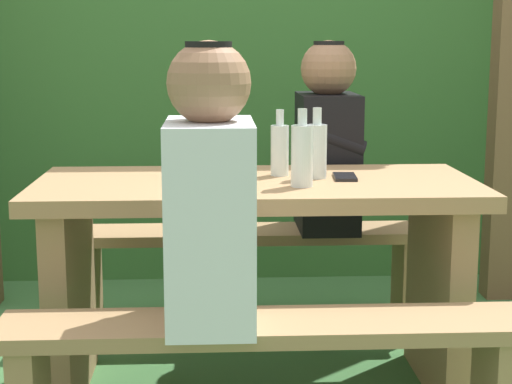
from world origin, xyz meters
TOP-DOWN VIEW (x-y plane):
  - hedge_backdrop at (0.00, 1.73)m, footprint 6.40×0.85m
  - pergola_post_right at (1.14, 0.96)m, footprint 0.12×0.12m
  - picnic_table at (0.00, 0.00)m, footprint 1.40×0.64m
  - bench_near at (0.00, -0.53)m, footprint 1.40×0.24m
  - bench_far at (0.00, 0.53)m, footprint 1.40×0.24m
  - person_white_shirt at (-0.14, -0.53)m, footprint 0.25×0.35m
  - person_black_coat at (0.30, 0.53)m, footprint 0.25×0.35m
  - drinking_glass at (-0.14, 0.01)m, footprint 0.07×0.07m
  - bottle_left at (0.20, 0.03)m, footprint 0.06×0.06m
  - bottle_right at (0.08, 0.09)m, footprint 0.06×0.06m
  - bottle_center at (0.13, -0.12)m, footprint 0.07×0.07m
  - cell_phone at (0.29, 0.02)m, footprint 0.08×0.14m

SIDE VIEW (x-z plane):
  - bench_near at x=0.00m, z-range 0.09..0.52m
  - bench_far at x=0.00m, z-range 0.09..0.52m
  - picnic_table at x=0.00m, z-range 0.13..0.83m
  - cell_phone at x=0.29m, z-range 0.70..0.71m
  - drinking_glass at x=-0.14m, z-range 0.70..0.80m
  - person_white_shirt at x=-0.14m, z-range 0.40..1.12m
  - person_black_coat at x=0.30m, z-range 0.40..1.12m
  - bottle_right at x=0.08m, z-range 0.68..0.90m
  - bottle_left at x=0.20m, z-range 0.68..0.91m
  - bottle_center at x=0.13m, z-range 0.68..0.92m
  - hedge_backdrop at x=0.00m, z-range 0.00..1.70m
  - pergola_post_right at x=1.14m, z-range 0.00..2.29m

